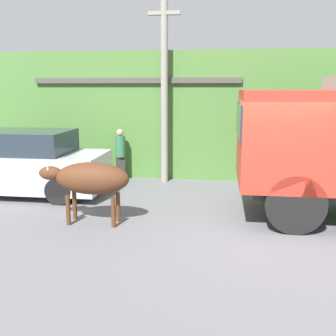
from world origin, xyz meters
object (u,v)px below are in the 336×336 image
(pedestrian_on_hill, at_px, (120,152))
(utility_pole, at_px, (164,85))
(parked_suv, at_px, (20,164))
(brown_cow, at_px, (90,179))

(pedestrian_on_hill, height_order, utility_pole, utility_pole)
(pedestrian_on_hill, bearing_deg, parked_suv, 16.23)
(parked_suv, relative_size, utility_pole, 0.83)
(brown_cow, height_order, utility_pole, utility_pole)
(pedestrian_on_hill, distance_m, utility_pole, 2.38)
(parked_suv, xyz_separation_m, pedestrian_on_hill, (2.19, 1.89, 0.05))
(brown_cow, xyz_separation_m, parked_suv, (-2.56, 1.93, -0.13))
(brown_cow, height_order, parked_suv, parked_suv)
(brown_cow, bearing_deg, parked_suv, 139.51)
(pedestrian_on_hill, bearing_deg, brown_cow, 70.85)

